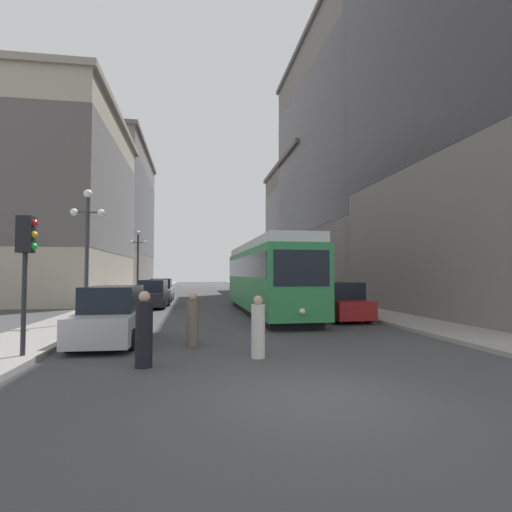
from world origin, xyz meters
TOP-DOWN VIEW (x-y plane):
  - ground_plane at (0.00, 0.00)m, footprint 200.00×200.00m
  - sidewalk_left at (-7.42, 40.00)m, footprint 2.72×120.00m
  - sidewalk_right at (7.42, 40.00)m, footprint 2.72×120.00m
  - streetcar at (1.83, 14.98)m, footprint 2.77×14.55m
  - transit_bus at (5.06, 32.65)m, footprint 2.90×12.20m
  - parked_car_left_near at (-4.76, 6.59)m, footprint 1.96×4.60m
  - parked_car_left_mid at (-4.75, 19.91)m, footprint 2.07×4.38m
  - parked_car_right_far at (4.76, 11.50)m, footprint 2.08×4.36m
  - parked_car_left_far at (-4.76, 26.59)m, footprint 1.90×4.72m
  - pedestrian_crossing_near at (-3.33, 2.96)m, footprint 0.41×0.41m
  - pedestrian_crossing_far at (-2.19, 5.52)m, footprint 0.37×0.37m
  - pedestrian_on_sidewalk at (-0.47, 3.58)m, footprint 0.37×0.37m
  - traffic_light_near_left at (-6.44, 4.11)m, footprint 0.47×0.36m
  - lamp_post_left_near at (-6.66, 10.92)m, footprint 1.41×0.36m
  - lamp_post_left_far at (-6.66, 26.73)m, footprint 1.41×0.36m
  - building_left_corner at (-13.97, 29.97)m, footprint 10.99×20.58m
  - building_left_midblock at (-16.75, 50.67)m, footprint 16.55×23.51m
  - building_right_midblock at (15.37, 31.67)m, footprint 13.78×23.98m
  - building_right_far at (15.22, 43.44)m, footprint 13.47×19.60m

SIDE VIEW (x-z plane):
  - ground_plane at x=0.00m, z-range 0.00..0.00m
  - sidewalk_left at x=-7.42m, z-range 0.00..0.15m
  - sidewalk_right at x=7.42m, z-range 0.00..0.15m
  - pedestrian_on_sidewalk at x=-0.47m, z-range -0.06..1.59m
  - pedestrian_crossing_far at x=-2.19m, z-range -0.06..1.60m
  - parked_car_right_far at x=4.76m, z-range -0.07..1.75m
  - parked_car_left_mid at x=-4.75m, z-range -0.07..1.75m
  - parked_car_left_near at x=-4.76m, z-range -0.07..1.75m
  - parked_car_left_far at x=-4.76m, z-range -0.07..1.75m
  - pedestrian_crossing_near at x=-3.33m, z-range -0.06..1.75m
  - transit_bus at x=5.06m, z-range 0.22..3.67m
  - streetcar at x=1.83m, z-range 0.16..4.05m
  - traffic_light_near_left at x=-6.44m, z-range 1.11..4.67m
  - lamp_post_left_far at x=-6.66m, z-range 1.02..6.62m
  - lamp_post_left_near at x=-6.66m, z-range 1.03..6.71m
  - building_left_corner at x=-13.97m, z-range 0.21..16.46m
  - building_right_far at x=15.22m, z-range 0.22..16.86m
  - building_left_midblock at x=-16.75m, z-range 0.27..19.92m
  - building_right_midblock at x=15.37m, z-range 0.40..26.70m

